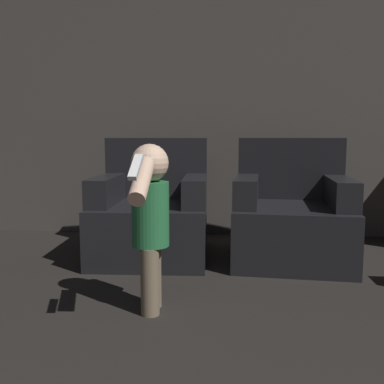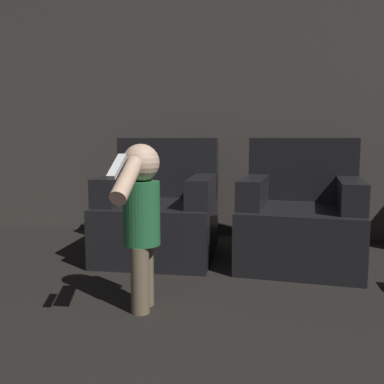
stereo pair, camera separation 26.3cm
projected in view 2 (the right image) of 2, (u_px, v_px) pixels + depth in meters
The scene contains 4 objects.
wall_back at pixel (185, 93), 3.91m from camera, with size 8.40×0.05×2.60m.
armchair_left at pixel (161, 214), 3.27m from camera, with size 0.85×0.91×0.89m.
armchair_right at pixel (300, 219), 3.07m from camera, with size 0.88×0.94×0.89m.
person_toddler at pixel (141, 213), 2.17m from camera, with size 0.19×0.59×0.86m.
Camera 2 is at (0.80, 0.58, 0.89)m, focal length 40.00 mm.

